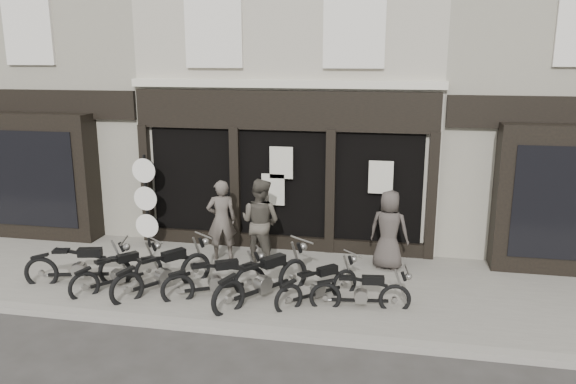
% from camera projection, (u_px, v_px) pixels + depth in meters
% --- Properties ---
extents(ground_plane, '(90.00, 90.00, 0.00)m').
position_uv_depth(ground_plane, '(252.00, 302.00, 10.91)').
color(ground_plane, '#2D2B28').
rests_on(ground_plane, ground).
extents(pavement, '(30.00, 4.20, 0.12)m').
position_uv_depth(pavement, '(263.00, 282.00, 11.75)').
color(pavement, slate).
rests_on(pavement, ground_plane).
extents(kerb, '(30.00, 0.25, 0.13)m').
position_uv_depth(kerb, '(233.00, 329.00, 9.70)').
color(kerb, gray).
rests_on(kerb, ground_plane).
extents(central_building, '(7.30, 6.22, 8.34)m').
position_uv_depth(central_building, '(304.00, 78.00, 15.62)').
color(central_building, '#A49D8C').
rests_on(central_building, ground).
extents(neighbour_left, '(5.60, 6.73, 8.34)m').
position_uv_depth(neighbour_left, '(95.00, 78.00, 16.78)').
color(neighbour_left, gray).
rests_on(neighbour_left, ground).
extents(neighbour_right, '(5.60, 6.73, 8.34)m').
position_uv_depth(neighbour_right, '(548.00, 81.00, 14.37)').
color(neighbour_right, gray).
rests_on(neighbour_right, ground).
extents(motorcycle_0, '(2.15, 0.84, 1.05)m').
position_uv_depth(motorcycle_0, '(80.00, 269.00, 11.49)').
color(motorcycle_0, black).
rests_on(motorcycle_0, ground).
extents(motorcycle_1, '(1.43, 1.66, 0.95)m').
position_uv_depth(motorcycle_1, '(119.00, 275.00, 11.29)').
color(motorcycle_1, black).
rests_on(motorcycle_1, ground).
extents(motorcycle_2, '(1.56, 1.93, 1.08)m').
position_uv_depth(motorcycle_2, '(164.00, 275.00, 11.14)').
color(motorcycle_2, black).
rests_on(motorcycle_2, ground).
extents(motorcycle_3, '(1.89, 1.22, 0.99)m').
position_uv_depth(motorcycle_3, '(216.00, 282.00, 10.88)').
color(motorcycle_3, black).
rests_on(motorcycle_3, ground).
extents(motorcycle_4, '(1.63, 2.00, 1.12)m').
position_uv_depth(motorcycle_4, '(263.00, 283.00, 10.71)').
color(motorcycle_4, black).
rests_on(motorcycle_4, ground).
extents(motorcycle_5, '(1.52, 1.51, 0.92)m').
position_uv_depth(motorcycle_5, '(318.00, 288.00, 10.67)').
color(motorcycle_5, black).
rests_on(motorcycle_5, ground).
extents(motorcycle_6, '(1.88, 0.52, 0.90)m').
position_uv_depth(motorcycle_6, '(361.00, 295.00, 10.37)').
color(motorcycle_6, black).
rests_on(motorcycle_6, ground).
extents(man_left, '(0.79, 0.66, 1.85)m').
position_uv_depth(man_left, '(222.00, 220.00, 12.74)').
color(man_left, '#4F4841').
rests_on(man_left, pavement).
extents(man_centre, '(1.13, 0.99, 1.95)m').
position_uv_depth(man_centre, '(260.00, 222.00, 12.40)').
color(man_centre, '#464138').
rests_on(man_centre, pavement).
extents(man_right, '(0.96, 0.73, 1.75)m').
position_uv_depth(man_right, '(389.00, 230.00, 12.17)').
color(man_right, '#3E3733').
rests_on(man_right, pavement).
extents(advert_sign_post, '(0.59, 0.38, 2.41)m').
position_uv_depth(advert_sign_post, '(146.00, 206.00, 13.44)').
color(advert_sign_post, black).
rests_on(advert_sign_post, ground).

